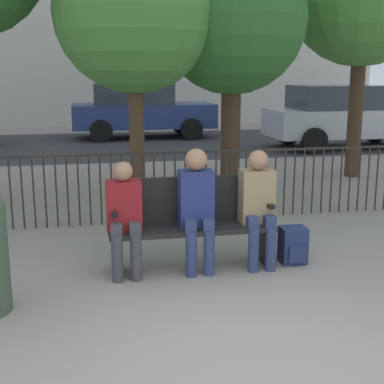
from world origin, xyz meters
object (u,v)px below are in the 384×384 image
seated_person_1 (197,203)px  seated_person_2 (258,202)px  park_bench (191,220)px  parked_car_2 (141,110)px  parked_car_0 (345,116)px  tree_1 (134,13)px  seated_person_0 (124,213)px  backpack (293,245)px  tree_3 (232,21)px

seated_person_1 → seated_person_2: seated_person_1 is taller
park_bench → parked_car_2: bearing=86.9°
parked_car_0 → parked_car_2: (-5.03, 3.17, 0.00)m
tree_1 → parked_car_0: 7.87m
parked_car_0 → seated_person_0: bearing=-128.4°
seated_person_1 → seated_person_2: 0.64m
seated_person_2 → parked_car_0: (4.95, 7.96, 0.17)m
seated_person_2 → parked_car_0: size_ratio=0.29×
seated_person_0 → backpack: seated_person_0 is taller
backpack → tree_3: size_ratio=0.10×
seated_person_1 → tree_1: (-0.29, 3.12, 2.11)m
tree_3 → seated_person_1: bearing=-110.2°
tree_1 → tree_3: (1.58, 0.37, -0.05)m
seated_person_0 → park_bench: bearing=11.0°
park_bench → tree_3: 4.26m
seated_person_1 → parked_car_2: size_ratio=0.29×
seated_person_1 → backpack: 1.15m
park_bench → tree_3: (1.32, 3.36, 2.26)m
backpack → seated_person_1: bearing=179.7°
park_bench → seated_person_1: (0.04, -0.13, 0.20)m
seated_person_1 → parked_car_0: bearing=54.9°
tree_3 → parked_car_2: (-0.72, 7.65, -1.91)m
seated_person_1 → parked_car_2: parked_car_2 is taller
park_bench → parked_car_0: bearing=54.3°
backpack → tree_3: 4.34m
backpack → parked_car_2: bearing=92.4°
backpack → tree_3: tree_3 is taller
park_bench → parked_car_0: parked_car_0 is taller
seated_person_0 → tree_3: size_ratio=0.29×
park_bench → seated_person_2: (0.67, -0.13, 0.18)m
tree_3 → park_bench: bearing=-111.5°
parked_car_0 → parked_car_2: 5.95m
park_bench → backpack: park_bench is taller
seated_person_1 → parked_car_0: size_ratio=0.29×
tree_1 → tree_3: size_ratio=1.01×
parked_car_0 → seated_person_1: bearing=-125.1°
park_bench → backpack: (1.07, -0.13, -0.30)m
tree_1 → seated_person_2: bearing=-73.4°
park_bench → tree_1: (-0.25, 2.99, 2.32)m
parked_car_2 → seated_person_0: bearing=-96.5°
seated_person_0 → seated_person_1: size_ratio=0.91×
seated_person_0 → backpack: bearing=0.0°
tree_3 → parked_car_0: tree_3 is taller
park_bench → tree_3: bearing=68.5°
parked_car_0 → parked_car_2: size_ratio=1.00×
seated_person_2 → tree_1: tree_1 is taller
parked_car_0 → parked_car_2: same height
park_bench → seated_person_0: bearing=-169.0°
backpack → parked_car_2: 11.17m
seated_person_2 → tree_3: (0.65, 3.49, 2.08)m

